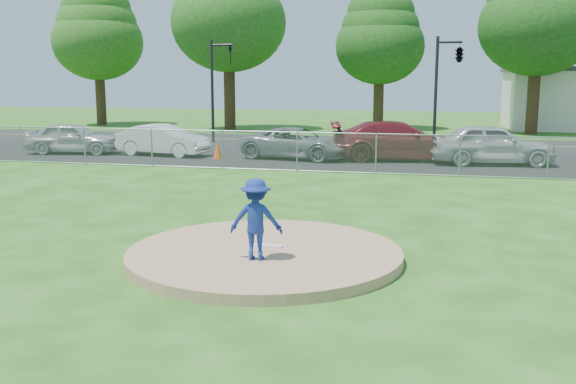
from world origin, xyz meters
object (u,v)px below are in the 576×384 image
tree_right (539,11)px  pitcher (256,219)px  traffic_signal_center (457,56)px  parked_car_gray (297,143)px  tree_left (228,8)px  traffic_signal_left (216,81)px  parked_car_pearl (492,144)px  tree_far_left (97,30)px  traffic_cone (218,150)px  parked_car_darkred (398,141)px  parked_car_white (163,140)px  parked_car_silver (73,138)px  tree_center (380,35)px

tree_right → pitcher: bearing=-105.3°
traffic_signal_center → parked_car_gray: 10.01m
tree_left → parked_car_gray: 18.82m
traffic_signal_left → parked_car_pearl: size_ratio=1.13×
tree_far_left → traffic_cone: (15.73, -18.00, -6.66)m
parked_car_darkred → pitcher: bearing=164.1°
parked_car_pearl → tree_right: bearing=-20.4°
tree_left → traffic_signal_center: 17.84m
parked_car_white → parked_car_pearl: (14.51, 0.13, 0.13)m
tree_left → tree_right: size_ratio=1.08×
traffic_cone → parked_car_gray: parked_car_gray is taller
traffic_signal_center → traffic_cone: (-10.24, -7.00, -4.21)m
tree_far_left → parked_car_white: 22.57m
parked_car_silver → parked_car_gray: (10.72, 0.47, -0.06)m
tree_right → traffic_signal_center: 11.60m
traffic_cone → parked_car_pearl: bearing=3.6°
parked_car_darkred → tree_right: bearing=-36.4°
parked_car_white → tree_left: bearing=14.3°
tree_center → tree_right: 10.27m
traffic_signal_left → parked_car_white: size_ratio=1.30×
pitcher → parked_car_pearl: pitcher is taller
tree_right → parked_car_white: 25.41m
parked_car_white → parked_car_gray: 6.27m
tree_left → parked_car_darkred: bearing=-49.6°
parked_car_gray → pitcher: bearing=-159.9°
tree_far_left → parked_car_silver: tree_far_left is taller
parked_car_darkred → traffic_signal_left: bearing=50.1°
parked_car_silver → parked_car_darkred: (15.09, 0.95, 0.10)m
parked_car_gray → parked_car_darkred: (4.37, 0.49, 0.16)m
tree_left → pitcher: tree_left is taller
tree_center → parked_car_white: (-8.12, -18.41, -5.75)m
traffic_signal_center → parked_car_pearl: bearing=-77.2°
tree_far_left → parked_car_silver: size_ratio=2.47×
traffic_cone → parked_car_white: bearing=168.2°
tree_center → parked_car_pearl: (6.39, -18.27, -5.62)m
tree_left → parked_car_pearl: bearing=-43.0°
pitcher → parked_car_pearl: 17.27m
pitcher → parked_car_darkred: pitcher is taller
parked_car_silver → parked_car_darkred: 15.12m
tree_left → traffic_signal_left: (2.24, -9.00, -4.88)m
traffic_signal_center → tree_far_left: bearing=157.0°
tree_left → tree_center: (10.00, 3.00, -1.77)m
traffic_signal_left → parked_car_silver: traffic_signal_left is taller
pitcher → parked_car_silver: pitcher is taller
traffic_cone → parked_car_silver: parked_car_silver is taller
pitcher → parked_car_silver: (-13.60, 16.03, -0.21)m
parked_car_white → parked_car_gray: size_ratio=0.88×
tree_left → parked_car_pearl: 23.59m
pitcher → tree_right: bearing=-112.0°
traffic_signal_center → parked_car_gray: (-6.82, -6.19, -3.92)m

